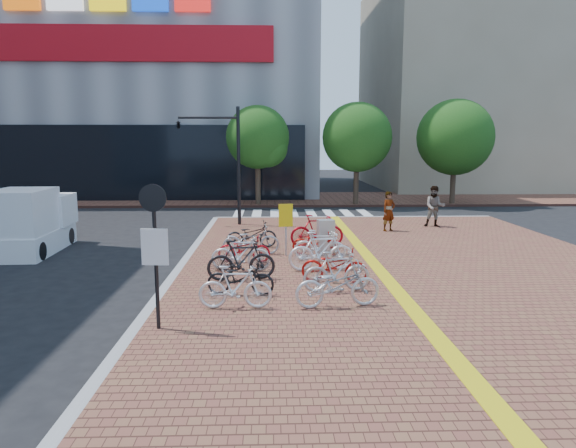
{
  "coord_description": "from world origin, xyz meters",
  "views": [
    {
      "loc": [
        -1.19,
        -13.74,
        3.89
      ],
      "look_at": [
        -0.66,
        2.51,
        1.3
      ],
      "focal_mm": 32.0,
      "sensor_mm": 36.0,
      "label": 1
    }
  ],
  "objects_px": {
    "bike_10": "(321,251)",
    "pedestrian_a": "(389,211)",
    "bike_8": "(337,271)",
    "notice_sign": "(155,239)",
    "bike_7": "(338,285)",
    "bike_9": "(334,266)",
    "bike_11": "(320,246)",
    "bike_0": "(235,287)",
    "bike_6": "(251,235)",
    "bike_13": "(317,231)",
    "utility_box": "(326,237)",
    "box_truck": "(32,222)",
    "pedestrian_b": "(435,206)",
    "yellow_sign": "(286,220)",
    "bike_1": "(240,278)",
    "bike_12": "(316,243)",
    "bike_4": "(244,249)",
    "traffic_light_pole": "(211,144)",
    "bike_3": "(241,253)",
    "bike_2": "(241,260)",
    "bike_5": "(251,240)"
  },
  "relations": [
    {
      "from": "bike_8",
      "to": "notice_sign",
      "type": "distance_m",
      "value": 4.87
    },
    {
      "from": "bike_13",
      "to": "yellow_sign",
      "type": "bearing_deg",
      "value": 135.74
    },
    {
      "from": "bike_3",
      "to": "bike_4",
      "type": "bearing_deg",
      "value": 3.16
    },
    {
      "from": "bike_9",
      "to": "pedestrian_a",
      "type": "bearing_deg",
      "value": -10.51
    },
    {
      "from": "bike_9",
      "to": "pedestrian_a",
      "type": "height_order",
      "value": "pedestrian_a"
    },
    {
      "from": "bike_6",
      "to": "yellow_sign",
      "type": "relative_size",
      "value": 1.05
    },
    {
      "from": "bike_9",
      "to": "bike_13",
      "type": "xyz_separation_m",
      "value": [
        -0.04,
        4.86,
        0.12
      ]
    },
    {
      "from": "bike_0",
      "to": "traffic_light_pole",
      "type": "height_order",
      "value": "traffic_light_pole"
    },
    {
      "from": "utility_box",
      "to": "traffic_light_pole",
      "type": "relative_size",
      "value": 0.22
    },
    {
      "from": "bike_7",
      "to": "bike_12",
      "type": "relative_size",
      "value": 1.24
    },
    {
      "from": "bike_3",
      "to": "bike_8",
      "type": "bearing_deg",
      "value": -125.53
    },
    {
      "from": "bike_7",
      "to": "bike_11",
      "type": "relative_size",
      "value": 1.19
    },
    {
      "from": "bike_5",
      "to": "bike_12",
      "type": "height_order",
      "value": "bike_5"
    },
    {
      "from": "bike_10",
      "to": "pedestrian_a",
      "type": "distance_m",
      "value": 7.64
    },
    {
      "from": "bike_0",
      "to": "bike_9",
      "type": "distance_m",
      "value": 3.29
    },
    {
      "from": "bike_0",
      "to": "notice_sign",
      "type": "xyz_separation_m",
      "value": [
        -1.48,
        -1.25,
        1.36
      ]
    },
    {
      "from": "bike_2",
      "to": "bike_5",
      "type": "bearing_deg",
      "value": -10.93
    },
    {
      "from": "bike_3",
      "to": "yellow_sign",
      "type": "relative_size",
      "value": 1.01
    },
    {
      "from": "bike_9",
      "to": "bike_7",
      "type": "bearing_deg",
      "value": -173.27
    },
    {
      "from": "bike_9",
      "to": "bike_8",
      "type": "bearing_deg",
      "value": -171.56
    },
    {
      "from": "bike_9",
      "to": "box_truck",
      "type": "bearing_deg",
      "value": 76.18
    },
    {
      "from": "bike_7",
      "to": "bike_8",
      "type": "height_order",
      "value": "same"
    },
    {
      "from": "bike_5",
      "to": "bike_12",
      "type": "xyz_separation_m",
      "value": [
        2.18,
        -0.1,
        -0.08
      ]
    },
    {
      "from": "bike_0",
      "to": "notice_sign",
      "type": "relative_size",
      "value": 0.57
    },
    {
      "from": "bike_13",
      "to": "bike_6",
      "type": "bearing_deg",
      "value": 88.2
    },
    {
      "from": "bike_0",
      "to": "bike_6",
      "type": "height_order",
      "value": "bike_0"
    },
    {
      "from": "pedestrian_a",
      "to": "bike_4",
      "type": "bearing_deg",
      "value": -161.42
    },
    {
      "from": "bike_2",
      "to": "bike_12",
      "type": "height_order",
      "value": "bike_2"
    },
    {
      "from": "bike_1",
      "to": "bike_11",
      "type": "height_order",
      "value": "bike_11"
    },
    {
      "from": "bike_4",
      "to": "bike_10",
      "type": "distance_m",
      "value": 2.6
    },
    {
      "from": "pedestrian_b",
      "to": "notice_sign",
      "type": "xyz_separation_m",
      "value": [
        -9.6,
        -12.45,
        0.94
      ]
    },
    {
      "from": "bike_2",
      "to": "bike_4",
      "type": "bearing_deg",
      "value": -7.5
    },
    {
      "from": "bike_7",
      "to": "bike_9",
      "type": "distance_m",
      "value": 2.08
    },
    {
      "from": "bike_1",
      "to": "bike_8",
      "type": "distance_m",
      "value": 2.42
    },
    {
      "from": "pedestrian_a",
      "to": "bike_11",
      "type": "bearing_deg",
      "value": -147.17
    },
    {
      "from": "bike_1",
      "to": "bike_2",
      "type": "bearing_deg",
      "value": 8.73
    },
    {
      "from": "pedestrian_b",
      "to": "notice_sign",
      "type": "bearing_deg",
      "value": -112.69
    },
    {
      "from": "bike_1",
      "to": "bike_5",
      "type": "height_order",
      "value": "bike_5"
    },
    {
      "from": "bike_8",
      "to": "pedestrian_b",
      "type": "distance_m",
      "value": 11.43
    },
    {
      "from": "bike_12",
      "to": "traffic_light_pole",
      "type": "relative_size",
      "value": 0.3
    },
    {
      "from": "bike_12",
      "to": "utility_box",
      "type": "height_order",
      "value": "utility_box"
    },
    {
      "from": "bike_5",
      "to": "bike_6",
      "type": "height_order",
      "value": "bike_5"
    },
    {
      "from": "pedestrian_b",
      "to": "yellow_sign",
      "type": "relative_size",
      "value": 1.05
    },
    {
      "from": "bike_12",
      "to": "bike_6",
      "type": "bearing_deg",
      "value": 72.03
    },
    {
      "from": "bike_1",
      "to": "bike_2",
      "type": "distance_m",
      "value": 1.41
    },
    {
      "from": "bike_8",
      "to": "bike_1",
      "type": "bearing_deg",
      "value": 88.27
    },
    {
      "from": "bike_13",
      "to": "utility_box",
      "type": "height_order",
      "value": "utility_box"
    },
    {
      "from": "bike_10",
      "to": "bike_11",
      "type": "bearing_deg",
      "value": -9.68
    },
    {
      "from": "traffic_light_pole",
      "to": "bike_3",
      "type": "bearing_deg",
      "value": -78.35
    },
    {
      "from": "bike_2",
      "to": "yellow_sign",
      "type": "bearing_deg",
      "value": -31.78
    }
  ]
}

